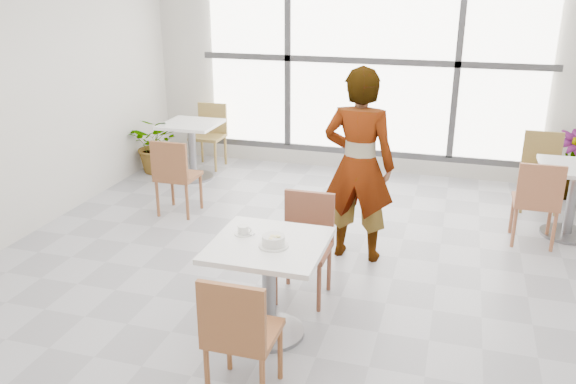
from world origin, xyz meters
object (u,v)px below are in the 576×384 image
(oatmeal_bowl, at_px, (274,241))
(bg_chair_right_near, at_px, (537,198))
(coffee_cup, at_px, (243,230))
(bg_chair_left_far, at_px, (210,131))
(bg_table_left, at_px, (192,142))
(bg_chair_left_near, at_px, (175,172))
(bg_table_right, at_px, (574,191))
(main_table, at_px, (269,271))
(chair_far, at_px, (306,238))
(plant_left, at_px, (157,145))
(person, at_px, (359,166))
(chair_near, at_px, (239,331))
(bg_chair_right_far, at_px, (541,165))
(plant_right, at_px, (570,164))

(oatmeal_bowl, distance_m, bg_chair_right_near, 3.01)
(coffee_cup, relative_size, bg_chair_left_far, 0.18)
(bg_table_left, height_order, bg_chair_left_near, bg_chair_left_near)
(oatmeal_bowl, relative_size, coffee_cup, 1.32)
(bg_table_left, bearing_deg, bg_table_right, -7.71)
(main_table, bearing_deg, oatmeal_bowl, -43.46)
(chair_far, height_order, plant_left, chair_far)
(coffee_cup, relative_size, person, 0.09)
(bg_table_right, bearing_deg, person, -151.64)
(chair_far, xyz_separation_m, bg_table_left, (-2.21, 2.51, -0.01))
(coffee_cup, bearing_deg, bg_chair_left_far, 117.09)
(chair_near, relative_size, chair_far, 1.00)
(bg_chair_left_far, xyz_separation_m, plant_left, (-0.56, -0.50, -0.11))
(bg_chair_right_far, bearing_deg, bg_chair_left_near, -159.91)
(coffee_cup, relative_size, bg_table_right, 0.21)
(bg_table_left, height_order, plant_right, plant_right)
(oatmeal_bowl, relative_size, person, 0.12)
(chair_far, relative_size, bg_table_right, 1.16)
(chair_far, relative_size, plant_right, 1.07)
(bg_chair_left_near, bearing_deg, bg_chair_right_near, -175.82)
(bg_table_left, height_order, bg_chair_right_far, bg_chair_right_far)
(main_table, distance_m, oatmeal_bowl, 0.28)
(bg_table_left, xyz_separation_m, bg_chair_right_near, (4.12, -0.97, 0.01))
(bg_table_left, height_order, bg_table_right, same)
(bg_table_left, bearing_deg, oatmeal_bowl, -56.28)
(main_table, height_order, plant_right, plant_right)
(coffee_cup, bearing_deg, plant_left, 127.43)
(oatmeal_bowl, bearing_deg, bg_table_right, 48.42)
(oatmeal_bowl, distance_m, plant_right, 4.64)
(person, relative_size, plant_left, 2.32)
(bg_table_right, bearing_deg, coffee_cup, -136.28)
(main_table, height_order, plant_left, plant_left)
(bg_table_right, distance_m, bg_chair_left_near, 4.17)
(bg_chair_left_far, bearing_deg, oatmeal_bowl, -60.54)
(main_table, bearing_deg, bg_chair_left_near, 131.66)
(chair_near, bearing_deg, person, -98.22)
(bg_table_right, distance_m, bg_chair_left_far, 4.66)
(chair_far, bearing_deg, bg_chair_left_near, 145.20)
(main_table, distance_m, bg_table_right, 3.52)
(plant_right, bearing_deg, bg_chair_left_near, -156.09)
(bg_table_left, relative_size, bg_table_right, 1.00)
(main_table, distance_m, bg_chair_left_near, 2.60)
(chair_far, xyz_separation_m, plant_right, (2.45, 3.17, -0.10))
(main_table, relative_size, bg_chair_right_near, 0.92)
(bg_chair_left_near, bearing_deg, coffee_cup, 129.09)
(chair_near, distance_m, bg_table_right, 4.06)
(main_table, relative_size, plant_right, 0.99)
(coffee_cup, bearing_deg, person, 67.10)
(chair_near, height_order, coffee_cup, chair_near)
(bg_chair_right_near, height_order, plant_left, bg_chair_right_near)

